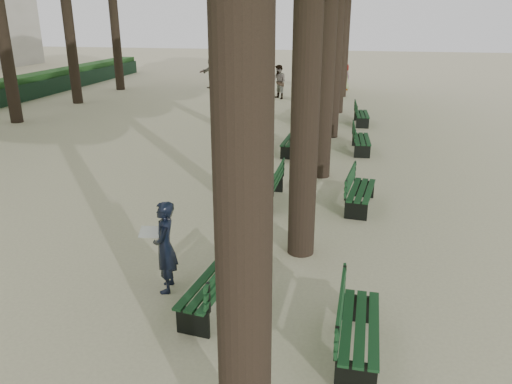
# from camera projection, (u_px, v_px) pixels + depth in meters

# --- Properties ---
(ground) EXTENTS (120.00, 120.00, 0.00)m
(ground) POSITION_uv_depth(u_px,v_px,m) (176.00, 332.00, 7.40)
(ground) COLOR #C1B992
(ground) RESTS_ON ground
(bench_left_0) EXTENTS (0.80, 1.86, 0.92)m
(bench_left_0) POSITION_uv_depth(u_px,v_px,m) (214.00, 292.00, 7.94)
(bench_left_0) COLOR black
(bench_left_0) RESTS_ON ground
(bench_left_1) EXTENTS (0.58, 1.80, 0.92)m
(bench_left_1) POSITION_uv_depth(u_px,v_px,m) (268.00, 192.00, 12.42)
(bench_left_1) COLOR black
(bench_left_1) RESTS_ON ground
(bench_left_2) EXTENTS (0.64, 1.82, 0.92)m
(bench_left_2) POSITION_uv_depth(u_px,v_px,m) (292.00, 145.00, 16.77)
(bench_left_2) COLOR black
(bench_left_2) RESTS_ON ground
(bench_left_3) EXTENTS (0.76, 1.85, 0.92)m
(bench_left_3) POSITION_uv_depth(u_px,v_px,m) (308.00, 116.00, 21.53)
(bench_left_3) COLOR black
(bench_left_3) RESTS_ON ground
(bench_right_0) EXTENTS (0.61, 1.81, 0.92)m
(bench_right_0) POSITION_uv_depth(u_px,v_px,m) (358.00, 337.00, 6.85)
(bench_right_0) COLOR black
(bench_right_0) RESTS_ON ground
(bench_right_1) EXTENTS (0.77, 1.85, 0.92)m
(bench_right_1) POSITION_uv_depth(u_px,v_px,m) (360.00, 197.00, 12.04)
(bench_right_1) COLOR black
(bench_right_1) RESTS_ON ground
(bench_right_2) EXTENTS (0.68, 1.83, 0.92)m
(bench_right_2) POSITION_uv_depth(u_px,v_px,m) (361.00, 144.00, 16.92)
(bench_right_2) COLOR black
(bench_right_2) RESTS_ON ground
(bench_right_3) EXTENTS (0.69, 1.83, 0.92)m
(bench_right_3) POSITION_uv_depth(u_px,v_px,m) (361.00, 118.00, 21.10)
(bench_right_3) COLOR black
(bench_right_3) RESTS_ON ground
(man_with_map) EXTENTS (0.66, 0.69, 1.60)m
(man_with_map) POSITION_uv_depth(u_px,v_px,m) (165.00, 247.00, 8.28)
(man_with_map) COLOR black
(man_with_map) RESTS_ON ground
(pedestrian_b) EXTENTS (0.90, 1.25, 1.88)m
(pedestrian_b) POSITION_uv_depth(u_px,v_px,m) (325.00, 75.00, 30.19)
(pedestrian_b) COLOR #262628
(pedestrian_b) RESTS_ON ground
(pedestrian_e) EXTENTS (1.16, 1.75, 1.91)m
(pedestrian_e) POSITION_uv_depth(u_px,v_px,m) (212.00, 72.00, 31.25)
(pedestrian_e) COLOR #262628
(pedestrian_e) RESTS_ON ground
(pedestrian_a) EXTENTS (0.89, 0.88, 1.83)m
(pedestrian_a) POSITION_uv_depth(u_px,v_px,m) (279.00, 82.00, 27.19)
(pedestrian_a) COLOR #262628
(pedestrian_a) RESTS_ON ground
(pedestrian_d) EXTENTS (0.77, 0.77, 1.58)m
(pedestrian_d) POSITION_uv_depth(u_px,v_px,m) (345.00, 77.00, 30.36)
(pedestrian_d) COLOR #262628
(pedestrian_d) RESTS_ON ground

